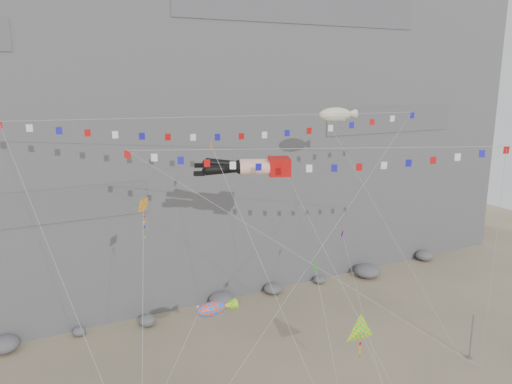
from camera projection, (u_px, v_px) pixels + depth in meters
cliff at (169, 58)px, 58.64m from camera, size 80.00×28.00×50.00m
talus_boulders at (222, 299)px, 51.11m from camera, size 60.00×3.00×1.20m
anchor_pole_right at (471, 337)px, 41.03m from camera, size 0.12×0.12×3.91m
legs_kite at (253, 167)px, 38.14m from camera, size 9.35×16.87×21.16m
flag_banner_upper at (229, 117)px, 40.65m from camera, size 33.68×17.78×26.98m
flag_banner_lower at (323, 149)px, 36.26m from camera, size 25.86×11.75×22.10m
harlequin_kite at (143, 206)px, 31.80m from camera, size 4.01×9.37×17.26m
fish_windsock at (211, 309)px, 34.05m from camera, size 10.27×6.51×12.60m
delta_kite at (361, 331)px, 35.18m from camera, size 2.64×5.91×7.77m
blimp_windsock at (335, 115)px, 44.67m from camera, size 7.42×12.49×23.28m
small_kite_a at (213, 149)px, 37.07m from camera, size 3.93×13.27×22.07m
small_kite_b at (343, 237)px, 42.84m from camera, size 4.88×12.63×15.93m
small_kite_c at (316, 269)px, 34.98m from camera, size 2.90×8.68×12.80m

